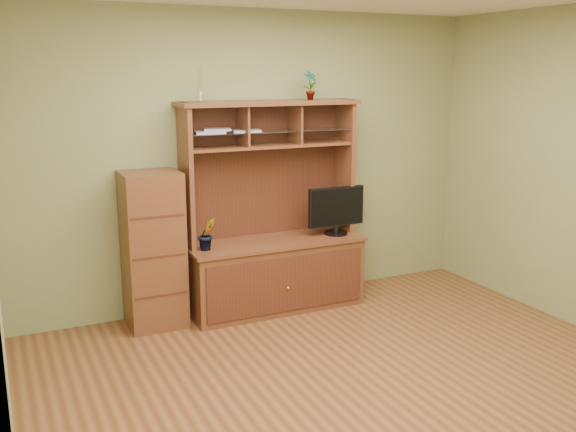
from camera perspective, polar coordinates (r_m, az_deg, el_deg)
room at (r=4.20m, az=7.46°, el=1.62°), size 4.54×4.04×2.74m
media_hutch at (r=5.91m, az=-1.32°, el=-3.27°), size 1.66×0.61×1.90m
monitor at (r=6.02m, az=4.32°, el=0.57°), size 0.57×0.22×0.45m
orchid_plant at (r=5.54m, az=-7.23°, el=-1.60°), size 0.16×0.13×0.28m
top_plant at (r=5.93m, az=1.97°, el=11.56°), size 0.15×0.12×0.26m
reed_diffuser at (r=5.53m, az=-7.78°, el=11.19°), size 0.06×0.06×0.29m
magazines at (r=5.62m, az=-5.71°, el=7.54°), size 0.61×0.24×0.04m
side_cabinet at (r=5.57m, az=-11.89°, el=-2.98°), size 0.48×0.44×1.34m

